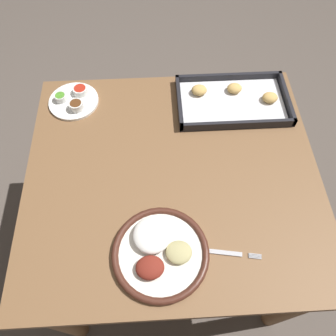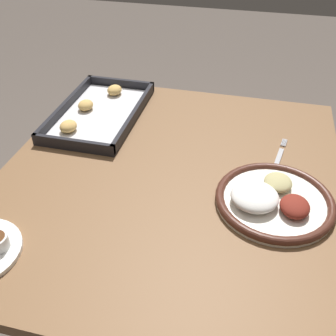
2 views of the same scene
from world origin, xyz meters
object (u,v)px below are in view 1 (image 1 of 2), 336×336
Objects in this scene: dinner_plate at (159,251)px; baking_tray at (233,100)px; fork at (219,252)px; saucer_plate at (74,100)px.

baking_tray is (0.28, 0.53, -0.00)m from dinner_plate.
dinner_plate is 0.60m from baking_tray.
dinner_plate reaches higher than fork.
fork is at bearing -102.53° from baking_tray.
saucer_plate is 0.45× the size of baking_tray.
dinner_plate is at bearing -173.30° from fork.
fork is 0.55m from baking_tray.
dinner_plate is 0.16m from fork.
saucer_plate is at bearing 137.51° from fork.
baking_tray is (0.57, -0.03, -0.00)m from saucer_plate.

